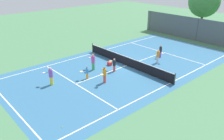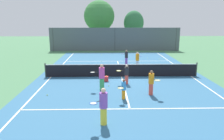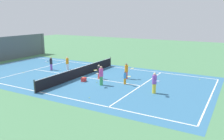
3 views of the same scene
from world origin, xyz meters
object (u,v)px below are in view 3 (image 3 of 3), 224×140
player_4 (127,71)px  tennis_ball_5 (89,98)px  tennis_ball_1 (57,61)px  tennis_ball_7 (97,82)px  tennis_ball_6 (200,79)px  player_0 (51,63)px  ball_crate (84,80)px  tennis_ball_2 (173,74)px  player_5 (154,83)px  player_6 (125,78)px  tennis_ball_4 (47,63)px  tennis_ball_0 (60,70)px  tennis_ball_3 (23,72)px  player_2 (101,75)px  player_3 (67,63)px  tennis_ball_9 (100,65)px  player_1 (99,72)px

player_4 → tennis_ball_5: 6.23m
tennis_ball_1 → tennis_ball_7: same height
tennis_ball_6 → tennis_ball_7: bearing=125.4°
player_0 → ball_crate: player_0 is taller
tennis_ball_5 → tennis_ball_2: bearing=-19.3°
player_5 → player_6: 3.24m
tennis_ball_4 → tennis_ball_1: bearing=-26.8°
player_5 → tennis_ball_0: (2.44, 11.72, -0.82)m
ball_crate → tennis_ball_3: 7.63m
player_2 → player_5: (0.17, -4.74, -0.02)m
player_0 → tennis_ball_7: bearing=-104.0°
player_6 → ball_crate: player_6 is taller
player_4 → player_0: bearing=94.5°
player_4 → tennis_ball_7: bearing=144.9°
tennis_ball_3 → tennis_ball_4: bearing=18.4°
player_0 → tennis_ball_4: 4.40m
player_5 → tennis_ball_7: (0.28, 5.50, -0.82)m
player_3 → player_0: bearing=119.1°
tennis_ball_4 → tennis_ball_9: same height
tennis_ball_2 → tennis_ball_0: bearing=109.9°
player_2 → tennis_ball_6: 9.45m
player_2 → player_0: bearing=74.3°
player_5 → tennis_ball_4: (4.82, 16.10, -0.82)m
tennis_ball_4 → ball_crate: bearing=-117.2°
tennis_ball_2 → tennis_ball_6: same height
player_1 → player_2: 2.14m
tennis_ball_5 → tennis_ball_9: (10.19, 5.48, 0.00)m
player_1 → tennis_ball_9: (5.29, 3.19, -0.67)m
player_2 → player_5: bearing=-87.9°
player_5 → ball_crate: bearing=89.8°
player_4 → tennis_ball_7: 3.15m
tennis_ball_7 → tennis_ball_0: bearing=70.9°
player_3 → player_4: (-0.18, -7.40, 0.01)m
player_1 → player_2: (-1.68, -1.32, 0.16)m
tennis_ball_1 → tennis_ball_6: bearing=-90.3°
player_1 → tennis_ball_0: size_ratio=20.63×
ball_crate → tennis_ball_9: 7.21m
player_3 → tennis_ball_3: size_ratio=22.60×
tennis_ball_2 → tennis_ball_7: 8.18m
player_2 → player_6: (1.26, -1.70, -0.26)m
player_1 → player_0: bearing=85.1°
tennis_ball_3 → tennis_ball_7: bearing=-85.7°
player_0 → tennis_ball_3: bearing=146.5°
tennis_ball_4 → tennis_ball_0: bearing=-118.5°
player_4 → tennis_ball_2: player_4 is taller
player_1 → tennis_ball_9: bearing=31.1°
tennis_ball_7 → tennis_ball_1: bearing=60.1°
player_0 → player_2: bearing=-105.7°
player_1 → tennis_ball_6: player_1 is taller
tennis_ball_0 → tennis_ball_5: bearing=-126.3°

